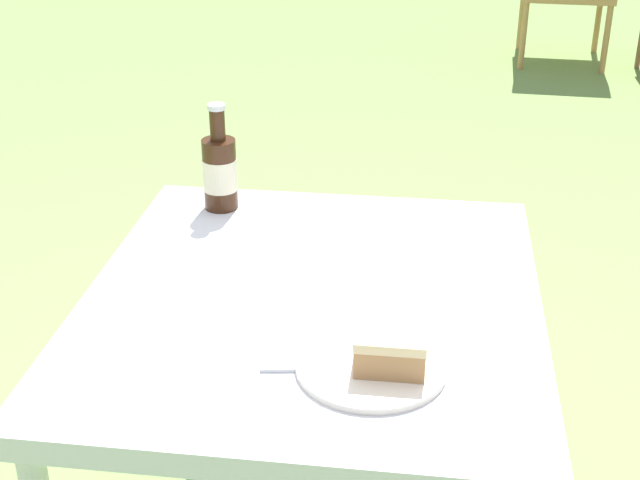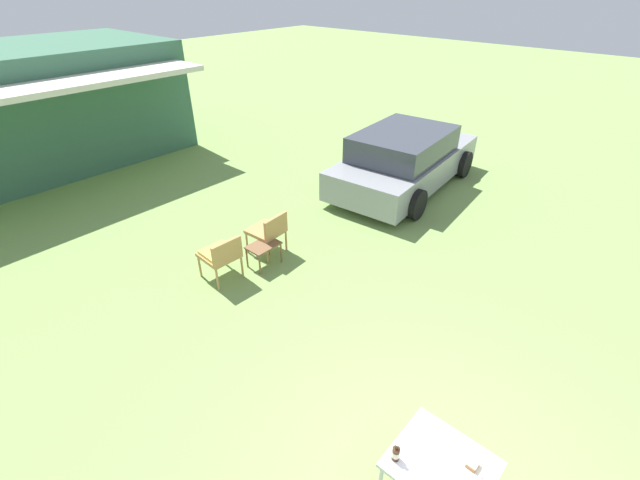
% 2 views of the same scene
% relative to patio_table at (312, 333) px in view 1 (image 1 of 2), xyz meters
% --- Properties ---
extents(patio_table, '(0.74, 0.83, 0.73)m').
position_rel_patio_table_xyz_m(patio_table, '(0.00, 0.00, 0.00)').
color(patio_table, silver).
rests_on(patio_table, ground_plane).
extents(cake_on_plate, '(0.22, 0.22, 0.07)m').
position_rel_patio_table_xyz_m(cake_on_plate, '(0.13, -0.20, 0.10)').
color(cake_on_plate, silver).
rests_on(cake_on_plate, patio_table).
extents(cola_bottle_near, '(0.07, 0.07, 0.21)m').
position_rel_patio_table_xyz_m(cola_bottle_near, '(-0.23, 0.32, 0.15)').
color(cola_bottle_near, '#381E0F').
rests_on(cola_bottle_near, patio_table).
extents(fork, '(0.17, 0.03, 0.01)m').
position_rel_patio_table_xyz_m(fork, '(0.04, -0.21, 0.08)').
color(fork, silver).
rests_on(fork, patio_table).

